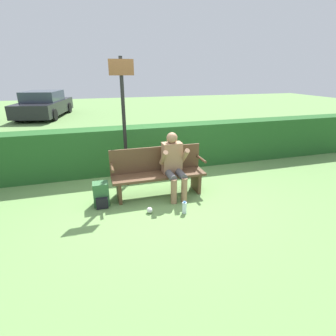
{
  "coord_description": "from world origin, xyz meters",
  "views": [
    {
      "loc": [
        -1.14,
        -4.44,
        2.26
      ],
      "look_at": [
        0.15,
        -0.1,
        0.58
      ],
      "focal_mm": 28.0,
      "sensor_mm": 36.0,
      "label": 1
    }
  ],
  "objects_px": {
    "backpack": "(101,195)",
    "park_bench": "(158,172)",
    "signpost": "(124,115)",
    "parked_car": "(44,105)",
    "water_bottle": "(184,208)",
    "person_seated": "(174,163)"
  },
  "relations": [
    {
      "from": "parked_car",
      "to": "person_seated",
      "type": "bearing_deg",
      "value": -149.8
    },
    {
      "from": "person_seated",
      "to": "signpost",
      "type": "bearing_deg",
      "value": 137.61
    },
    {
      "from": "water_bottle",
      "to": "signpost",
      "type": "bearing_deg",
      "value": 117.5
    },
    {
      "from": "backpack",
      "to": "park_bench",
      "type": "bearing_deg",
      "value": 9.09
    },
    {
      "from": "person_seated",
      "to": "signpost",
      "type": "xyz_separation_m",
      "value": [
        -0.78,
        0.71,
        0.81
      ]
    },
    {
      "from": "signpost",
      "to": "water_bottle",
      "type": "bearing_deg",
      "value": -62.5
    },
    {
      "from": "backpack",
      "to": "parked_car",
      "type": "xyz_separation_m",
      "value": [
        -2.27,
        10.77,
        0.41
      ]
    },
    {
      "from": "backpack",
      "to": "parked_car",
      "type": "distance_m",
      "value": 11.01
    },
    {
      "from": "signpost",
      "to": "parked_car",
      "type": "xyz_separation_m",
      "value": [
        -2.84,
        10.01,
        -0.85
      ]
    },
    {
      "from": "park_bench",
      "to": "signpost",
      "type": "distance_m",
      "value": 1.27
    },
    {
      "from": "park_bench",
      "to": "water_bottle",
      "type": "relative_size",
      "value": 8.18
    },
    {
      "from": "person_seated",
      "to": "water_bottle",
      "type": "xyz_separation_m",
      "value": [
        -0.03,
        -0.72,
        -0.55
      ]
    },
    {
      "from": "backpack",
      "to": "signpost",
      "type": "relative_size",
      "value": 0.17
    },
    {
      "from": "water_bottle",
      "to": "person_seated",
      "type": "bearing_deg",
      "value": 87.32
    },
    {
      "from": "signpost",
      "to": "parked_car",
      "type": "height_order",
      "value": "signpost"
    },
    {
      "from": "backpack",
      "to": "person_seated",
      "type": "bearing_deg",
      "value": 1.75
    },
    {
      "from": "signpost",
      "to": "parked_car",
      "type": "distance_m",
      "value": 10.44
    },
    {
      "from": "park_bench",
      "to": "parked_car",
      "type": "distance_m",
      "value": 11.11
    },
    {
      "from": "person_seated",
      "to": "backpack",
      "type": "bearing_deg",
      "value": -178.25
    },
    {
      "from": "signpost",
      "to": "parked_car",
      "type": "bearing_deg",
      "value": 105.84
    },
    {
      "from": "person_seated",
      "to": "parked_car",
      "type": "distance_m",
      "value": 11.32
    },
    {
      "from": "person_seated",
      "to": "water_bottle",
      "type": "bearing_deg",
      "value": -92.68
    }
  ]
}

